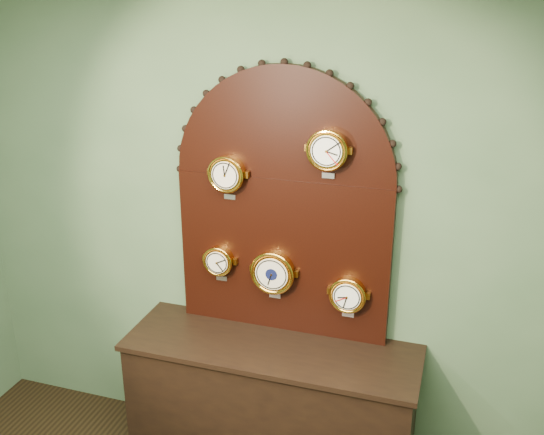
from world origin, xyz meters
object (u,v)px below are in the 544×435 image
(tide_clock, at_px, (348,295))
(display_board, at_px, (283,197))
(hygrometer, at_px, (219,261))
(shop_counter, at_px, (271,410))
(roman_clock, at_px, (227,174))
(barometer, at_px, (273,272))
(arabic_clock, at_px, (328,150))

(tide_clock, bearing_deg, display_board, 170.33)
(hygrometer, bearing_deg, shop_counter, -23.27)
(shop_counter, relative_size, roman_clock, 6.24)
(hygrometer, distance_m, tide_clock, 0.75)
(roman_clock, relative_size, barometer, 0.85)
(shop_counter, height_order, barometer, barometer)
(roman_clock, bearing_deg, barometer, -0.29)
(shop_counter, relative_size, display_board, 1.05)
(arabic_clock, bearing_deg, hygrometer, 179.90)
(arabic_clock, bearing_deg, barometer, -179.78)
(display_board, distance_m, arabic_clock, 0.39)
(shop_counter, height_order, roman_clock, roman_clock)
(arabic_clock, height_order, barometer, arabic_clock)
(roman_clock, bearing_deg, tide_clock, 0.00)
(shop_counter, height_order, display_board, display_board)
(tide_clock, bearing_deg, hygrometer, 179.94)
(roman_clock, xyz_separation_m, hygrometer, (-0.06, 0.00, -0.52))
(tide_clock, bearing_deg, arabic_clock, -179.88)
(shop_counter, bearing_deg, tide_clock, 21.69)
(arabic_clock, distance_m, barometer, 0.77)
(shop_counter, xyz_separation_m, tide_clock, (0.39, 0.15, 0.73))
(shop_counter, relative_size, arabic_clock, 6.03)
(roman_clock, bearing_deg, shop_counter, -27.47)
(hygrometer, relative_size, tide_clock, 0.90)
(display_board, xyz_separation_m, roman_clock, (-0.30, -0.07, 0.12))
(hygrometer, bearing_deg, tide_clock, -0.06)
(shop_counter, height_order, tide_clock, tide_clock)
(barometer, bearing_deg, display_board, 61.75)
(roman_clock, bearing_deg, display_board, 12.57)
(tide_clock, bearing_deg, barometer, -179.82)
(display_board, relative_size, barometer, 5.05)
(barometer, bearing_deg, tide_clock, 0.18)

